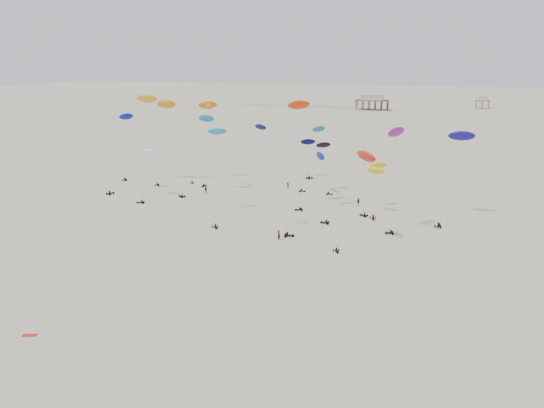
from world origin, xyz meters
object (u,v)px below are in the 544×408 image
(rig_9, at_px, (375,178))
(spectator_0, at_px, (279,240))
(pavilion_small, at_px, (482,103))
(rig_0, at_px, (375,180))
(rig_4, at_px, (208,143))
(pavilion_main, at_px, (372,103))

(rig_9, bearing_deg, spectator_0, 171.71)
(pavilion_small, distance_m, spectator_0, 298.18)
(rig_0, height_order, rig_9, rig_9)
(spectator_0, bearing_deg, rig_4, 9.47)
(pavilion_main, distance_m, spectator_0, 262.65)
(pavilion_main, xyz_separation_m, rig_0, (26.95, -238.58, 3.28))
(pavilion_main, height_order, pavilion_small, pavilion_main)
(rig_4, bearing_deg, pavilion_small, -140.56)
(pavilion_main, relative_size, pavilion_small, 2.33)
(rig_9, relative_size, spectator_0, 5.60)
(pavilion_main, xyz_separation_m, rig_9, (26.47, -234.77, 3.09))
(spectator_0, bearing_deg, rig_9, -76.23)
(pavilion_main, relative_size, rig_4, 0.87)
(pavilion_small, relative_size, spectator_0, 3.88)
(rig_0, height_order, spectator_0, rig_0)
(rig_0, bearing_deg, pavilion_small, -107.82)
(rig_0, bearing_deg, rig_9, -91.54)
(pavilion_main, relative_size, rig_9, 1.62)
(rig_9, xyz_separation_m, spectator_0, (-14.98, -27.59, -7.31))
(rig_0, relative_size, spectator_0, 4.74)
(pavilion_small, distance_m, rig_9, 268.35)
(rig_4, distance_m, spectator_0, 28.22)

